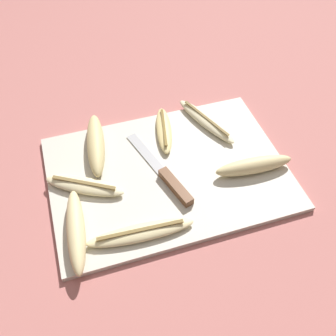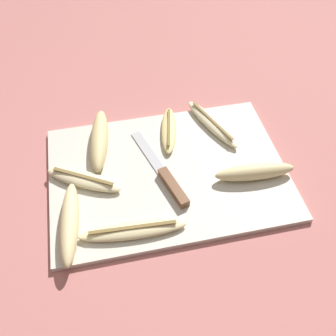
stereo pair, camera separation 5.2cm
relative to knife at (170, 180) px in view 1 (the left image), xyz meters
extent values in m
plane|color=#B76B66|center=(0.01, 0.03, -0.02)|extent=(4.00, 4.00, 0.00)
cube|color=beige|center=(0.01, 0.03, -0.01)|extent=(0.51, 0.36, 0.01)
cube|color=brown|center=(0.01, -0.02, 0.00)|extent=(0.05, 0.10, 0.02)
cube|color=#B7BABF|center=(-0.03, 0.09, -0.01)|extent=(0.06, 0.14, 0.00)
ellipsoid|color=beige|center=(0.18, -0.02, 0.01)|extent=(0.17, 0.05, 0.03)
ellipsoid|color=beige|center=(-0.21, -0.07, 0.01)|extent=(0.05, 0.19, 0.04)
ellipsoid|color=#DBC684|center=(-0.13, 0.14, 0.01)|extent=(0.07, 0.20, 0.04)
ellipsoid|color=beige|center=(-0.09, -0.11, 0.00)|extent=(0.21, 0.05, 0.02)
cube|color=olive|center=(-0.09, -0.11, 0.01)|extent=(0.17, 0.02, 0.00)
ellipsoid|color=beige|center=(0.14, 0.15, 0.00)|extent=(0.10, 0.19, 0.02)
cube|color=olive|center=(0.14, 0.15, 0.01)|extent=(0.06, 0.14, 0.00)
ellipsoid|color=beige|center=(-0.17, 0.04, 0.00)|extent=(0.17, 0.12, 0.02)
cube|color=olive|center=(-0.17, 0.04, 0.01)|extent=(0.12, 0.08, 0.00)
ellipsoid|color=#EDD689|center=(0.03, 0.15, 0.00)|extent=(0.07, 0.16, 0.02)
cube|color=olive|center=(0.03, 0.15, 0.01)|extent=(0.03, 0.12, 0.00)
camera|label=1|loc=(-0.16, -0.50, 0.65)|focal=42.00mm
camera|label=2|loc=(-0.11, -0.51, 0.65)|focal=42.00mm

